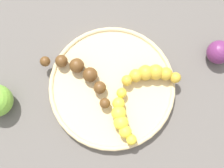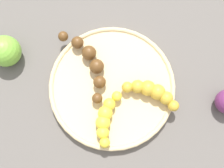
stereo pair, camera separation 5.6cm
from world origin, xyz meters
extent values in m
plane|color=#56514C|center=(0.00, 0.00, 0.00)|extent=(2.40, 2.40, 0.00)
cylinder|color=#D1B784|center=(0.00, 0.00, 0.01)|extent=(0.27, 0.27, 0.02)
torus|color=#D1B784|center=(0.00, 0.00, 0.02)|extent=(0.27, 0.27, 0.01)
sphere|color=yellow|center=(0.00, 0.03, 0.03)|extent=(0.02, 0.02, 0.02)
sphere|color=yellow|center=(0.02, 0.04, 0.03)|extent=(0.03, 0.03, 0.03)
sphere|color=yellow|center=(0.04, 0.05, 0.03)|extent=(0.03, 0.03, 0.03)
sphere|color=yellow|center=(0.05, 0.07, 0.03)|extent=(0.03, 0.03, 0.03)
sphere|color=yellow|center=(0.05, 0.09, 0.03)|extent=(0.03, 0.03, 0.03)
sphere|color=yellow|center=(0.06, 0.11, 0.03)|extent=(0.02, 0.02, 0.02)
sphere|color=gold|center=(-0.10, 0.09, 0.04)|extent=(0.02, 0.02, 0.02)
sphere|color=gold|center=(-0.09, 0.07, 0.04)|extent=(0.03, 0.03, 0.03)
sphere|color=gold|center=(-0.08, 0.05, 0.04)|extent=(0.03, 0.03, 0.03)
sphere|color=gold|center=(-0.07, 0.04, 0.04)|extent=(0.03, 0.03, 0.03)
sphere|color=gold|center=(-0.05, 0.02, 0.04)|extent=(0.03, 0.03, 0.03)
sphere|color=gold|center=(-0.03, 0.02, 0.04)|extent=(0.02, 0.02, 0.02)
sphere|color=#593819|center=(0.04, 0.02, 0.04)|extent=(0.02, 0.02, 0.02)
sphere|color=#593819|center=(0.02, -0.01, 0.04)|extent=(0.03, 0.03, 0.03)
sphere|color=#593819|center=(0.02, -0.05, 0.04)|extent=(0.03, 0.03, 0.03)
sphere|color=#593819|center=(0.02, -0.08, 0.04)|extent=(0.03, 0.03, 0.03)
sphere|color=#593819|center=(0.03, -0.11, 0.04)|extent=(0.03, 0.03, 0.03)
sphere|color=#593819|center=(0.06, -0.14, 0.04)|extent=(0.02, 0.02, 0.02)
sphere|color=#662659|center=(-0.21, 0.12, 0.03)|extent=(0.05, 0.05, 0.05)
camera|label=1|loc=(0.09, 0.08, 0.58)|focal=43.29mm
camera|label=2|loc=(0.05, 0.12, 0.58)|focal=43.29mm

